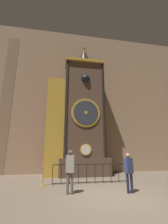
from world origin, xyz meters
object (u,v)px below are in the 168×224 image
object	(u,v)px
clock_tower	(78,116)
stanchion_post	(43,179)
visitor_far	(129,168)
visitor_near	(70,167)

from	to	relation	value
clock_tower	stanchion_post	world-z (taller)	clock_tower
clock_tower	visitor_far	size ratio (longest dim) A/B	6.39
clock_tower	stanchion_post	bearing A→B (deg)	-129.14
clock_tower	stanchion_post	xyz separation A→B (m)	(-2.15, -2.64, -3.97)
visitor_near	stanchion_post	xyz separation A→B (m)	(-1.24, 1.68, -0.75)
visitor_near	stanchion_post	distance (m)	2.22
clock_tower	visitor_far	bearing A→B (deg)	-70.47
stanchion_post	visitor_near	bearing A→B (deg)	-53.54
clock_tower	visitor_near	xyz separation A→B (m)	(-0.91, -4.32, -3.22)
visitor_near	stanchion_post	world-z (taller)	visitor_near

